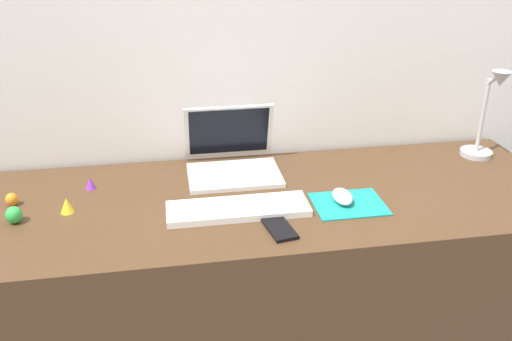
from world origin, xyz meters
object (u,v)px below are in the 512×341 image
Objects in this scene: laptop at (232,155)px; toy_figurine_orange at (12,199)px; toy_figurine_purple at (90,183)px; cell_phone at (279,228)px; toy_figurine_yellow at (67,205)px; mouse at (342,196)px; desk_lamp at (487,117)px; toy_figurine_green at (14,215)px; keyboard at (238,209)px.

laptop reaches higher than toy_figurine_orange.
toy_figurine_orange reaches higher than toy_figurine_purple.
cell_phone is 0.62m from toy_figurine_yellow.
laptop is at bearing 135.69° from mouse.
toy_figurine_yellow is at bearing -108.93° from toy_figurine_purple.
desk_lamp reaches higher than laptop.
mouse is at bearing -5.68° from toy_figurine_yellow.
toy_figurine_orange is (-0.75, 0.27, 0.01)m from cell_phone.
toy_figurine_green is at bearing -74.13° from toy_figurine_orange.
cell_phone is (0.10, -0.12, -0.01)m from keyboard.
desk_lamp is 8.99× the size of toy_figurine_purple.
toy_figurine_green is 1.25× the size of toy_figurine_orange.
cell_phone is 3.23× the size of toy_figurine_orange.
toy_figurine_purple is 0.23m from toy_figurine_orange.
mouse reaches higher than keyboard.
toy_figurine_purple is 0.80× the size of toy_figurine_yellow.
cell_phone is 3.56× the size of toy_figurine_purple.
toy_figurine_green is at bearing 157.01° from cell_phone.
laptop is 0.88m from desk_lamp.
toy_figurine_green is 1.38× the size of toy_figurine_purple.
desk_lamp is (0.80, 0.36, 0.15)m from cell_phone.
keyboard is 9.09× the size of toy_figurine_yellow.
desk_lamp is at bearing 7.41° from toy_figurine_green.
toy_figurine_purple is (-0.44, 0.23, 0.01)m from keyboard.
desk_lamp reaches higher than toy_figurine_green.
toy_figurine_yellow reaches higher than mouse.
toy_figurine_purple is (0.19, 0.18, -0.01)m from toy_figurine_green.
toy_figurine_green is at bearing -172.59° from desk_lamp.
toy_figurine_yellow reaches higher than cell_phone.
laptop reaches higher than mouse.
desk_lamp reaches higher than toy_figurine_yellow.
toy_figurine_yellow is (-0.51, -0.21, -0.03)m from laptop.
keyboard is at bearing -9.66° from toy_figurine_yellow.
toy_figurine_orange is at bearing 171.37° from mouse.
keyboard is at bearing -93.89° from laptop.
toy_figurine_purple is (-0.75, 0.22, -0.00)m from mouse.
toy_figurine_orange is (-0.22, -0.08, 0.00)m from toy_figurine_purple.
mouse is 0.98m from toy_figurine_orange.
laptop is 3.12× the size of mouse.
toy_figurine_yellow is (-0.80, 0.08, 0.00)m from mouse.
mouse is 0.30× the size of desk_lamp.
desk_lamp is at bearing 15.04° from keyboard.
toy_figurine_orange is at bearing 149.98° from cell_phone.
toy_figurine_purple reaches higher than keyboard.
toy_figurine_yellow is at bearing -157.66° from laptop.
laptop is 6.05× the size of toy_figurine_green.
toy_figurine_green is (-0.72, 0.16, 0.02)m from cell_phone.
keyboard is 4.27× the size of mouse.
toy_figurine_orange is (-1.55, -0.09, -0.13)m from desk_lamp.
toy_figurine_green is at bearing -158.95° from laptop.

